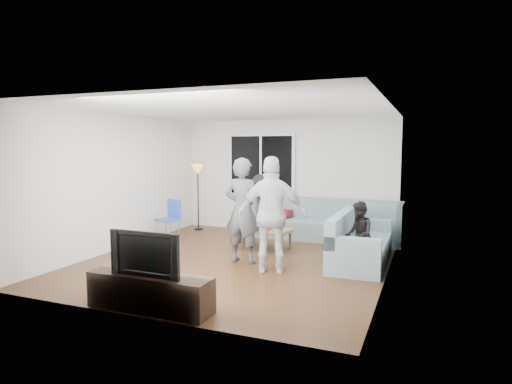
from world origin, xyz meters
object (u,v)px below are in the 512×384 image
at_px(player_right, 272,215).
at_px(spectator_right, 359,235).
at_px(player_left, 242,211).
at_px(tv_console, 150,292).
at_px(floor_lamp, 198,197).
at_px(television, 149,252).
at_px(sofa_back_section, 303,218).
at_px(coffee_table, 262,239).
at_px(sofa_right_section, 361,238).
at_px(side_chair, 168,220).
at_px(spectator_back, 260,204).

relative_size(player_right, spectator_right, 1.68).
height_order(player_right, spectator_right, player_right).
xyz_separation_m(player_left, tv_console, (-0.17, -2.42, -0.68)).
xyz_separation_m(floor_lamp, television, (2.00, -4.75, -0.07)).
xyz_separation_m(sofa_back_section, floor_lamp, (-2.59, -0.02, 0.36)).
relative_size(coffee_table, player_right, 0.60).
xyz_separation_m(coffee_table, spectator_right, (1.95, -0.63, 0.35)).
distance_m(sofa_right_section, player_right, 1.70).
bearing_deg(spectator_right, television, -54.95).
xyz_separation_m(sofa_back_section, coffee_table, (-0.47, -1.30, -0.22)).
xyz_separation_m(side_chair, spectator_right, (4.07, -0.60, 0.12)).
bearing_deg(sofa_back_section, spectator_right, -52.54).
xyz_separation_m(coffee_table, floor_lamp, (-2.12, 1.27, 0.58)).
relative_size(spectator_right, tv_console, 0.68).
height_order(sofa_right_section, spectator_right, spectator_right).
relative_size(side_chair, tv_console, 0.54).
height_order(coffee_table, tv_console, tv_console).
height_order(spectator_right, television, spectator_right).
xyz_separation_m(player_left, television, (-0.17, -2.42, -0.19)).
xyz_separation_m(sofa_back_section, sofa_right_section, (1.48, -1.64, 0.00)).
xyz_separation_m(player_right, spectator_right, (1.23, 0.78, -0.37)).
bearing_deg(spectator_right, sofa_right_section, 161.10).
distance_m(side_chair, television, 3.99).
xyz_separation_m(spectator_back, tv_console, (0.43, -4.80, -0.46)).
distance_m(spectator_right, television, 3.52).
xyz_separation_m(coffee_table, tv_console, (-0.12, -3.47, 0.02)).
relative_size(player_left, tv_console, 1.13).
bearing_deg(tv_console, television, 0.00).
xyz_separation_m(floor_lamp, tv_console, (2.00, -4.75, -0.56)).
xyz_separation_m(sofa_right_section, television, (-2.07, -3.13, 0.29)).
bearing_deg(side_chair, television, -42.02).
distance_m(player_left, spectator_back, 2.46).
relative_size(sofa_right_section, player_left, 1.11).
relative_size(side_chair, spectator_right, 0.79).
height_order(player_left, tv_console, player_left).
bearing_deg(player_left, sofa_right_section, -156.37).
distance_m(sofa_right_section, spectator_back, 3.01).
bearing_deg(sofa_right_section, television, 146.57).
height_order(player_right, spectator_back, player_right).
bearing_deg(television, spectator_back, 95.07).
bearing_deg(coffee_table, player_right, -62.84).
relative_size(player_left, player_right, 0.98).
bearing_deg(television, coffee_table, 88.08).
height_order(side_chair, player_left, player_left).
distance_m(player_left, television, 2.43).
distance_m(side_chair, floor_lamp, 1.35).
bearing_deg(sofa_back_section, coffee_table, -110.01).
bearing_deg(side_chair, spectator_right, 9.42).
relative_size(sofa_back_section, tv_console, 1.44).
bearing_deg(sofa_back_section, player_right, -84.69).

